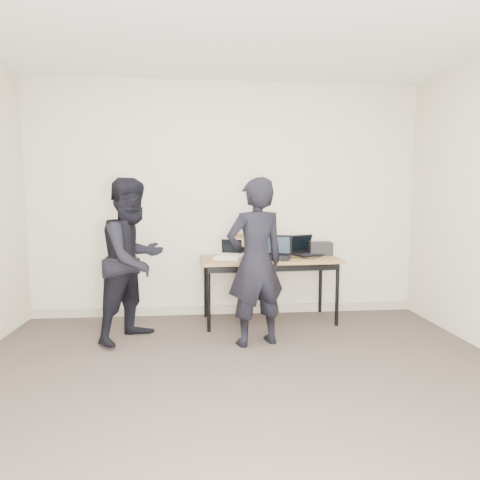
{
  "coord_description": "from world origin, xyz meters",
  "views": [
    {
      "loc": [
        -0.26,
        -2.43,
        1.38
      ],
      "look_at": [
        0.1,
        1.6,
        0.95
      ],
      "focal_mm": 30.0,
      "sensor_mm": 36.0,
      "label": 1
    }
  ],
  "objects": [
    {
      "name": "leather_satchel",
      "position": [
        0.27,
        2.12,
        0.85
      ],
      "size": [
        0.36,
        0.18,
        0.25
      ],
      "rotation": [
        0.0,
        0.0,
        -0.01
      ],
      "color": "brown",
      "rests_on": "desk"
    },
    {
      "name": "room",
      "position": [
        0.0,
        0.0,
        1.35
      ],
      "size": [
        4.6,
        4.6,
        2.8
      ],
      "color": "#433833",
      "rests_on": "ground"
    },
    {
      "name": "person_observer",
      "position": [
        -0.95,
        1.46,
        0.78
      ],
      "size": [
        0.92,
        0.96,
        1.57
      ],
      "primitive_type": "imported",
      "rotation": [
        0.0,
        0.0,
        0.96
      ],
      "color": "black",
      "rests_on": "ground"
    },
    {
      "name": "power_brick",
      "position": [
        0.23,
        1.73,
        0.74
      ],
      "size": [
        0.1,
        0.07,
        0.03
      ],
      "primitive_type": "cube",
      "rotation": [
        0.0,
        0.0,
        -0.13
      ],
      "color": "black",
      "rests_on": "desk"
    },
    {
      "name": "person_typist",
      "position": [
        0.21,
        1.22,
        0.78
      ],
      "size": [
        0.66,
        0.53,
        1.56
      ],
      "primitive_type": "imported",
      "rotation": [
        0.0,
        0.0,
        3.45
      ],
      "color": "black",
      "rests_on": "ground"
    },
    {
      "name": "desk",
      "position": [
        0.45,
        1.9,
        0.66
      ],
      "size": [
        1.53,
        0.73,
        0.72
      ],
      "rotation": [
        0.0,
        0.0,
        0.05
      ],
      "color": "brown",
      "rests_on": "ground"
    },
    {
      "name": "laptop_right",
      "position": [
        0.9,
        2.06,
        0.77
      ],
      "size": [
        0.41,
        0.4,
        0.23
      ],
      "rotation": [
        0.0,
        0.0,
        0.45
      ],
      "color": "black",
      "rests_on": "desk"
    },
    {
      "name": "baseboard",
      "position": [
        0.0,
        2.23,
        0.05
      ],
      "size": [
        4.5,
        0.03,
        0.1
      ],
      "primitive_type": "cube",
      "color": "#A49988",
      "rests_on": "ground"
    },
    {
      "name": "tissue",
      "position": [
        0.3,
        2.13,
        1.0
      ],
      "size": [
        0.15,
        0.12,
        0.08
      ],
      "primitive_type": "ellipsoid",
      "rotation": [
        0.0,
        0.0,
        -0.16
      ],
      "color": "white",
      "rests_on": "leather_satchel"
    },
    {
      "name": "equipment_box",
      "position": [
        1.08,
        2.09,
        0.79
      ],
      "size": [
        0.27,
        0.24,
        0.15
      ],
      "primitive_type": "cube",
      "rotation": [
        0.0,
        0.0,
        -0.1
      ],
      "color": "black",
      "rests_on": "desk"
    },
    {
      "name": "laptop_beige",
      "position": [
        0.01,
        1.86,
        0.76
      ],
      "size": [
        0.35,
        0.34,
        0.22
      ],
      "rotation": [
        0.0,
        0.0,
        -0.36
      ],
      "color": "#B8AF93",
      "rests_on": "desk"
    },
    {
      "name": "cables",
      "position": [
        0.5,
        1.89,
        0.72
      ],
      "size": [
        1.15,
        0.41,
        0.01
      ],
      "rotation": [
        0.0,
        0.0,
        -0.14
      ],
      "color": "black",
      "rests_on": "desk"
    },
    {
      "name": "laptop_center",
      "position": [
        0.51,
        1.84,
        0.78
      ],
      "size": [
        0.4,
        0.4,
        0.25
      ],
      "rotation": [
        0.0,
        0.0,
        -0.33
      ],
      "color": "black",
      "rests_on": "desk"
    }
  ]
}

